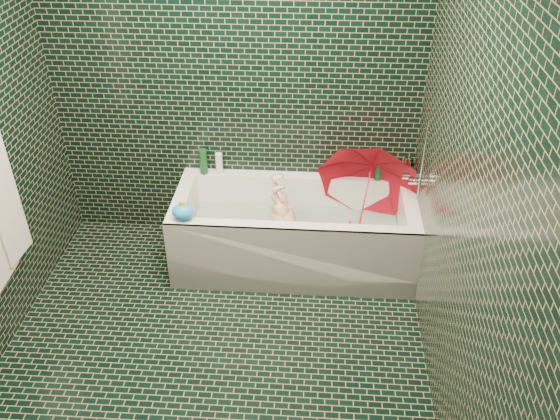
# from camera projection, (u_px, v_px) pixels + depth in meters

# --- Properties ---
(floor) EXTENTS (2.80, 2.80, 0.00)m
(floor) POSITION_uv_depth(u_px,v_px,m) (212.00, 363.00, 3.61)
(floor) COLOR black
(floor) RESTS_ON ground
(wall_back) EXTENTS (2.80, 0.00, 2.80)m
(wall_back) POSITION_uv_depth(u_px,v_px,m) (234.00, 81.00, 4.07)
(wall_back) COLOR black
(wall_back) RESTS_ON floor
(wall_right) EXTENTS (0.00, 2.80, 2.80)m
(wall_right) POSITION_uv_depth(u_px,v_px,m) (464.00, 199.00, 2.83)
(wall_right) COLOR black
(wall_right) RESTS_ON floor
(bathtub) EXTENTS (1.70, 0.75, 0.55)m
(bathtub) POSITION_uv_depth(u_px,v_px,m) (294.00, 239.00, 4.30)
(bathtub) COLOR white
(bathtub) RESTS_ON floor
(bath_mat) EXTENTS (1.35, 0.47, 0.01)m
(bath_mat) POSITION_uv_depth(u_px,v_px,m) (294.00, 244.00, 4.34)
(bath_mat) COLOR green
(bath_mat) RESTS_ON bathtub
(water) EXTENTS (1.48, 0.53, 0.00)m
(water) POSITION_uv_depth(u_px,v_px,m) (294.00, 228.00, 4.26)
(water) COLOR silver
(water) RESTS_ON bathtub
(faucet) EXTENTS (0.18, 0.19, 0.55)m
(faucet) POSITION_uv_depth(u_px,v_px,m) (417.00, 176.00, 3.94)
(faucet) COLOR silver
(faucet) RESTS_ON wall_right
(child) EXTENTS (0.87, 0.34, 0.38)m
(child) POSITION_uv_depth(u_px,v_px,m) (290.00, 230.00, 4.22)
(child) COLOR #F0AF96
(child) RESTS_ON bathtub
(umbrella) EXTENTS (0.93, 0.98, 0.91)m
(umbrella) POSITION_uv_depth(u_px,v_px,m) (366.00, 195.00, 4.12)
(umbrella) COLOR red
(umbrella) RESTS_ON bathtub
(soap_bottle_a) EXTENTS (0.11, 0.11, 0.25)m
(soap_bottle_a) POSITION_uv_depth(u_px,v_px,m) (406.00, 182.00, 4.31)
(soap_bottle_a) COLOR white
(soap_bottle_a) RESTS_ON bathtub
(soap_bottle_b) EXTENTS (0.11, 0.11, 0.21)m
(soap_bottle_b) POSITION_uv_depth(u_px,v_px,m) (406.00, 179.00, 4.35)
(soap_bottle_b) COLOR #4F1D6F
(soap_bottle_b) RESTS_ON bathtub
(soap_bottle_c) EXTENTS (0.16, 0.16, 0.17)m
(soap_bottle_c) POSITION_uv_depth(u_px,v_px,m) (388.00, 178.00, 4.35)
(soap_bottle_c) COLOR #13441D
(soap_bottle_c) RESTS_ON bathtub
(bottle_right_tall) EXTENTS (0.06, 0.06, 0.21)m
(bottle_right_tall) POSITION_uv_depth(u_px,v_px,m) (379.00, 167.00, 4.29)
(bottle_right_tall) COLOR #13441D
(bottle_right_tall) RESTS_ON bathtub
(bottle_right_pump) EXTENTS (0.06, 0.06, 0.17)m
(bottle_right_pump) POSITION_uv_depth(u_px,v_px,m) (407.00, 168.00, 4.31)
(bottle_right_pump) COLOR silver
(bottle_right_pump) RESTS_ON bathtub
(bottle_left_tall) EXTENTS (0.07, 0.07, 0.19)m
(bottle_left_tall) POSITION_uv_depth(u_px,v_px,m) (203.00, 162.00, 4.36)
(bottle_left_tall) COLOR #13441D
(bottle_left_tall) RESTS_ON bathtub
(bottle_left_short) EXTENTS (0.06, 0.06, 0.16)m
(bottle_left_short) POSITION_uv_depth(u_px,v_px,m) (219.00, 163.00, 4.37)
(bottle_left_short) COLOR white
(bottle_left_short) RESTS_ON bathtub
(rubber_duck) EXTENTS (0.13, 0.11, 0.10)m
(rubber_duck) POSITION_uv_depth(u_px,v_px,m) (383.00, 172.00, 4.33)
(rubber_duck) COLOR yellow
(rubber_duck) RESTS_ON bathtub
(bath_toy) EXTENTS (0.16, 0.14, 0.14)m
(bath_toy) POSITION_uv_depth(u_px,v_px,m) (183.00, 212.00, 3.88)
(bath_toy) COLOR #1B9BFB
(bath_toy) RESTS_ON bathtub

